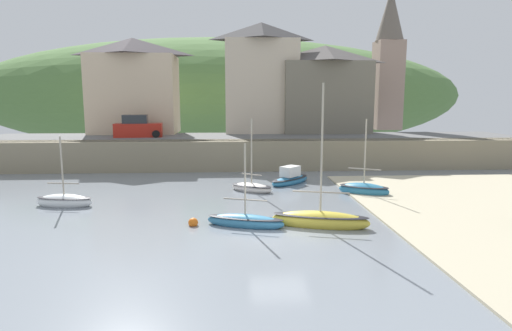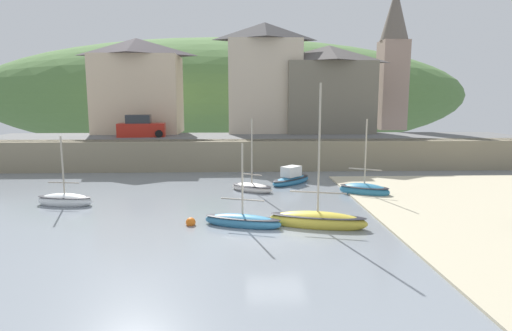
{
  "view_description": "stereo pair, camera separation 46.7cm",
  "coord_description": "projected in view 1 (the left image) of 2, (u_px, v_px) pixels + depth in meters",
  "views": [
    {
      "loc": [
        -1.95,
        -17.32,
        5.67
      ],
      "look_at": [
        -0.56,
        7.79,
        1.76
      ],
      "focal_mm": 29.77,
      "sensor_mm": 36.0,
      "label": 1
    },
    {
      "loc": [
        -1.49,
        -17.34,
        5.67
      ],
      "look_at": [
        -0.56,
        7.79,
        1.76
      ],
      "focal_mm": 29.77,
      "sensor_mm": 36.0,
      "label": 2
    }
  ],
  "objects": [
    {
      "name": "quay_seawall",
      "position": [
        256.0,
        152.0,
        35.12
      ],
      "size": [
        48.0,
        9.4,
        2.4
      ],
      "color": "gray",
      "rests_on": "ground"
    },
    {
      "name": "hillside_backdrop",
      "position": [
        218.0,
        96.0,
        71.31
      ],
      "size": [
        80.0,
        44.0,
        18.06
      ],
      "color": "#52793E",
      "rests_on": "ground"
    },
    {
      "name": "waterfront_building_left",
      "position": [
        134.0,
        85.0,
        41.21
      ],
      "size": [
        8.43,
        5.44,
        9.13
      ],
      "color": "beige",
      "rests_on": "ground"
    },
    {
      "name": "waterfront_building_centre",
      "position": [
        261.0,
        78.0,
        41.78
      ],
      "size": [
        7.35,
        4.41,
        10.66
      ],
      "color": "beige",
      "rests_on": "ground"
    },
    {
      "name": "waterfront_building_right",
      "position": [
        325.0,
        89.0,
        42.29
      ],
      "size": [
        8.77,
        5.6,
        8.54
      ],
      "color": "#716B5B",
      "rests_on": "ground"
    },
    {
      "name": "church_with_spire",
      "position": [
        389.0,
        57.0,
        46.12
      ],
      "size": [
        3.0,
        3.0,
        15.19
      ],
      "color": "gray",
      "rests_on": "ground"
    },
    {
      "name": "sailboat_tall_mast",
      "position": [
        252.0,
        187.0,
        26.55
      ],
      "size": [
        3.01,
        2.56,
        4.65
      ],
      "rotation": [
        0.0,
        0.0,
        -0.59
      ],
      "color": "silver",
      "rests_on": "ground"
    },
    {
      "name": "sailboat_nearest_shore",
      "position": [
        364.0,
        189.0,
        25.64
      ],
      "size": [
        3.25,
        2.57,
        4.74
      ],
      "rotation": [
        0.0,
        0.0,
        -0.5
      ],
      "color": "teal",
      "rests_on": "ground"
    },
    {
      "name": "fishing_boat_green",
      "position": [
        320.0,
        220.0,
        19.1
      ],
      "size": [
        4.54,
        2.17,
        6.59
      ],
      "rotation": [
        0.0,
        0.0,
        -0.26
      ],
      "color": "gold",
      "rests_on": "ground"
    },
    {
      "name": "sailboat_far_left",
      "position": [
        64.0,
        201.0,
        22.8
      ],
      "size": [
        3.21,
        1.51,
        3.95
      ],
      "rotation": [
        0.0,
        0.0,
        -0.15
      ],
      "color": "white",
      "rests_on": "ground"
    },
    {
      "name": "motorboat_with_cabin",
      "position": [
        290.0,
        179.0,
        28.96
      ],
      "size": [
        3.46,
        3.56,
        1.33
      ],
      "rotation": [
        0.0,
        0.0,
        0.81
      ],
      "color": "teal",
      "rests_on": "ground"
    },
    {
      "name": "sailboat_blue_trim",
      "position": [
        245.0,
        221.0,
        19.15
      ],
      "size": [
        3.7,
        1.96,
        3.92
      ],
      "rotation": [
        0.0,
        0.0,
        -0.31
      ],
      "color": "teal",
      "rests_on": "ground"
    },
    {
      "name": "parked_car_near_slipway",
      "position": [
        138.0,
        128.0,
        37.43
      ],
      "size": [
        4.25,
        2.11,
        1.95
      ],
      "rotation": [
        0.0,
        0.0,
        0.1
      ],
      "color": "red",
      "rests_on": "ground"
    },
    {
      "name": "mooring_buoy",
      "position": [
        193.0,
        223.0,
        19.27
      ],
      "size": [
        0.45,
        0.45,
        0.45
      ],
      "color": "orange",
      "rests_on": "ground"
    }
  ]
}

